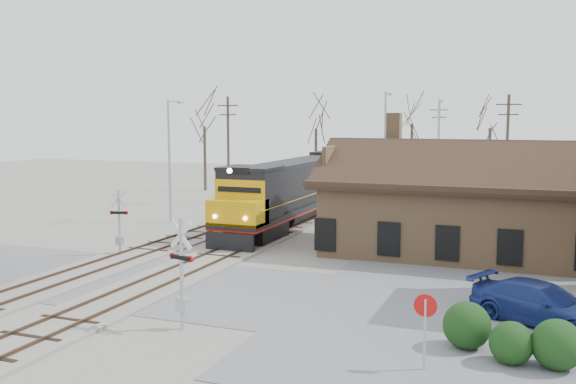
% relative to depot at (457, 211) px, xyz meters
% --- Properties ---
extents(ground, '(140.00, 140.00, 0.00)m').
position_rel_depot_xyz_m(ground, '(-11.99, -12.00, -2.41)').
color(ground, '#9B968C').
rests_on(ground, ground).
extents(road, '(60.00, 9.00, 0.03)m').
position_rel_depot_xyz_m(road, '(-11.99, -12.00, -2.39)').
color(road, slate).
rests_on(road, ground).
extents(track_main, '(3.40, 90.00, 0.24)m').
position_rel_depot_xyz_m(track_main, '(-11.99, 3.00, -2.34)').
color(track_main, '#9B968C').
rests_on(track_main, ground).
extents(track_siding, '(3.40, 90.00, 0.24)m').
position_rel_depot_xyz_m(track_siding, '(-16.49, 3.00, -2.34)').
color(track_siding, '#9B968C').
rests_on(track_siding, ground).
extents(depot, '(15.20, 9.31, 7.90)m').
position_rel_depot_xyz_m(depot, '(0.00, 0.00, 0.00)').
color(depot, '#97724E').
rests_on(depot, ground).
extents(locomotive_lead, '(3.20, 21.40, 4.75)m').
position_rel_depot_xyz_m(locomotive_lead, '(-11.99, 5.42, 0.09)').
color(locomotive_lead, black).
rests_on(locomotive_lead, ground).
extents(locomotive_trailing, '(3.20, 21.40, 4.50)m').
position_rel_depot_xyz_m(locomotive_trailing, '(-11.99, 27.10, 0.09)').
color(locomotive_trailing, black).
rests_on(locomotive_trailing, ground).
extents(crossbuck_near, '(1.14, 0.37, 4.07)m').
position_rel_depot_xyz_m(crossbuck_near, '(-7.65, -17.13, -0.50)').
color(crossbuck_near, '#A5A8AD').
rests_on(crossbuck_near, ground).
extents(crossbuck_far, '(1.03, 0.40, 3.69)m').
position_rel_depot_xyz_m(crossbuck_far, '(-17.34, -7.47, -0.65)').
color(crossbuck_far, '#A5A8AD').
rests_on(crossbuck_far, ground).
extents(do_not_enter_sign, '(0.71, 0.08, 2.38)m').
position_rel_depot_xyz_m(do_not_enter_sign, '(1.14, -17.82, -0.77)').
color(do_not_enter_sign, '#A5A8AD').
rests_on(do_not_enter_sign, ground).
extents(parked_car, '(5.73, 4.32, 1.55)m').
position_rel_depot_xyz_m(parked_car, '(4.46, -11.83, -1.63)').
color(parked_car, navy).
rests_on(parked_car, ground).
extents(hedge_a, '(1.58, 1.58, 1.58)m').
position_rel_depot_xyz_m(hedge_a, '(2.14, -15.43, -1.62)').
color(hedge_a, black).
rests_on(hedge_a, ground).
extents(hedge_b, '(1.36, 1.36, 1.36)m').
position_rel_depot_xyz_m(hedge_b, '(3.56, -16.34, -1.73)').
color(hedge_b, black).
rests_on(hedge_b, ground).
extents(hedge_c, '(1.56, 1.56, 1.56)m').
position_rel_depot_xyz_m(hedge_c, '(4.88, -16.27, -1.63)').
color(hedge_c, black).
rests_on(hedge_c, ground).
extents(streetlight_a, '(0.25, 2.04, 8.91)m').
position_rel_depot_xyz_m(streetlight_a, '(-20.74, 3.46, 2.58)').
color(streetlight_a, '#A5A8AD').
rests_on(streetlight_a, ground).
extents(streetlight_b, '(0.25, 2.04, 9.63)m').
position_rel_depot_xyz_m(streetlight_b, '(-7.03, 12.73, 2.95)').
color(streetlight_b, '#A5A8AD').
rests_on(streetlight_b, ground).
extents(streetlight_c, '(0.25, 2.04, 9.34)m').
position_rel_depot_xyz_m(streetlight_c, '(-4.66, 24.75, 2.80)').
color(streetlight_c, '#A5A8AD').
rests_on(streetlight_c, ground).
extents(utility_pole_a, '(2.00, 0.24, 9.47)m').
position_rel_depot_xyz_m(utility_pole_a, '(-21.56, 14.47, 2.55)').
color(utility_pole_a, '#382D23').
rests_on(utility_pole_a, ground).
extents(utility_pole_b, '(2.00, 0.24, 9.24)m').
position_rel_depot_xyz_m(utility_pole_b, '(-6.03, 34.40, 2.43)').
color(utility_pole_b, '#382D23').
rests_on(utility_pole_b, ground).
extents(utility_pole_c, '(2.00, 0.24, 9.46)m').
position_rel_depot_xyz_m(utility_pole_c, '(1.78, 17.69, 2.54)').
color(utility_pole_c, '#382D23').
rests_on(utility_pole_c, ground).
extents(tree_a, '(4.48, 4.48, 10.98)m').
position_rel_depot_xyz_m(tree_a, '(-28.43, 22.71, 5.41)').
color(tree_a, '#382D23').
rests_on(tree_a, ground).
extents(tree_b, '(4.29, 4.29, 10.51)m').
position_rel_depot_xyz_m(tree_b, '(-18.27, 28.97, 5.08)').
color(tree_b, '#382D23').
rests_on(tree_b, ground).
extents(tree_c, '(4.60, 4.60, 11.26)m').
position_rel_depot_xyz_m(tree_c, '(-9.74, 38.79, 5.62)').
color(tree_c, '#382D23').
rests_on(tree_c, ground).
extents(tree_d, '(4.38, 4.38, 10.73)m').
position_rel_depot_xyz_m(tree_d, '(-0.52, 31.98, 5.23)').
color(tree_d, '#382D23').
rests_on(tree_d, ground).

